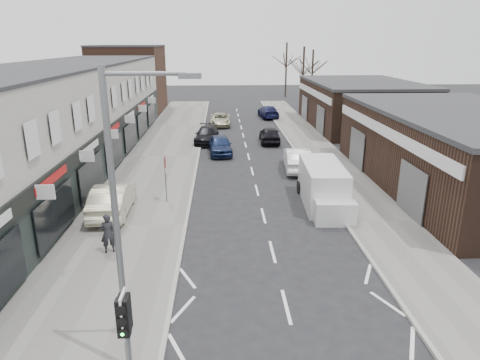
{
  "coord_description": "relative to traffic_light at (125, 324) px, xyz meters",
  "views": [
    {
      "loc": [
        -2.14,
        -10.41,
        8.58
      ],
      "look_at": [
        -1.3,
        8.02,
        2.6
      ],
      "focal_mm": 32.0,
      "sensor_mm": 36.0,
      "label": 1
    }
  ],
  "objects": [
    {
      "name": "tree_far_b",
      "position": [
        15.9,
        56.02,
        -2.41
      ],
      "size": [
        3.6,
        3.6,
        7.5
      ],
      "primitive_type": null,
      "color": "#382D26",
      "rests_on": "ground"
    },
    {
      "name": "white_van",
      "position": [
        7.8,
        13.43,
        -1.35
      ],
      "size": [
        2.29,
        5.88,
        2.25
      ],
      "rotation": [
        0.0,
        0.0,
        -0.05
      ],
      "color": "silver",
      "rests_on": "ground"
    },
    {
      "name": "warning_sign",
      "position": [
        -0.76,
        14.02,
        -0.21
      ],
      "size": [
        0.12,
        0.8,
        2.7
      ],
      "color": "slate",
      "rests_on": "pavement_left"
    },
    {
      "name": "parked_car_left_c",
      "position": [
        2.2,
        37.08,
        -1.77
      ],
      "size": [
        2.21,
        4.7,
        1.3
      ],
      "primitive_type": "imported",
      "rotation": [
        0.0,
        0.0,
        -0.01
      ],
      "color": "#B4B090",
      "rests_on": "ground"
    },
    {
      "name": "parked_car_right_b",
      "position": [
        6.6,
        28.77,
        -1.7
      ],
      "size": [
        1.82,
        4.27,
        1.44
      ],
      "primitive_type": "imported",
      "rotation": [
        0.0,
        0.0,
        3.11
      ],
      "color": "black",
      "rests_on": "ground"
    },
    {
      "name": "tree_far_a",
      "position": [
        13.4,
        50.02,
        -2.41
      ],
      "size": [
        3.6,
        3.6,
        8.0
      ],
      "primitive_type": null,
      "color": "#382D26",
      "rests_on": "ground"
    },
    {
      "name": "right_unit_near",
      "position": [
        16.9,
        16.02,
        -0.16
      ],
      "size": [
        10.0,
        18.0,
        4.5
      ],
      "primitive_type": "cube",
      "color": "#321F16",
      "rests_on": "ground"
    },
    {
      "name": "pedestrian",
      "position": [
        -2.51,
        8.07,
        -1.43
      ],
      "size": [
        0.74,
        0.61,
        1.73
      ],
      "primitive_type": "imported",
      "rotation": [
        0.0,
        0.0,
        3.51
      ],
      "color": "black",
      "rests_on": "pavement_left"
    },
    {
      "name": "sedan_on_pavement",
      "position": [
        -3.33,
        12.42,
        -1.5
      ],
      "size": [
        1.83,
        4.88,
        1.59
      ],
      "primitive_type": "imported",
      "rotation": [
        0.0,
        0.0,
        3.17
      ],
      "color": "#C0B899",
      "rests_on": "pavement_left"
    },
    {
      "name": "parked_car_left_a",
      "position": [
        2.2,
        24.94,
        -1.68
      ],
      "size": [
        1.99,
        4.43,
        1.48
      ],
      "primitive_type": "imported",
      "rotation": [
        0.0,
        0.0,
        0.06
      ],
      "color": "#162246",
      "rests_on": "ground"
    },
    {
      "name": "tree_far_c",
      "position": [
        12.9,
        62.02,
        -2.41
      ],
      "size": [
        3.6,
        3.6,
        8.5
      ],
      "primitive_type": null,
      "color": "#382D26",
      "rests_on": "ground"
    },
    {
      "name": "traffic_light",
      "position": [
        0.0,
        0.0,
        0.0
      ],
      "size": [
        0.28,
        0.6,
        3.1
      ],
      "color": "slate",
      "rests_on": "pavement_left"
    },
    {
      "name": "street_lamp",
      "position": [
        -0.13,
        1.22,
        2.2
      ],
      "size": [
        2.23,
        0.22,
        8.0
      ],
      "color": "slate",
      "rests_on": "pavement_left"
    },
    {
      "name": "pavement_left",
      "position": [
        -2.35,
        24.02,
        -2.35
      ],
      "size": [
        5.5,
        64.0,
        0.12
      ],
      "primitive_type": "cube",
      "color": "slate",
      "rests_on": "ground"
    },
    {
      "name": "right_unit_far",
      "position": [
        16.9,
        36.02,
        -0.16
      ],
      "size": [
        10.0,
        16.0,
        4.5
      ],
      "primitive_type": "cube",
      "color": "#321F16",
      "rests_on": "ground"
    },
    {
      "name": "ground",
      "position": [
        4.4,
        2.02,
        -2.41
      ],
      "size": [
        160.0,
        160.0,
        0.0
      ],
      "primitive_type": "plane",
      "color": "black",
      "rests_on": "ground"
    },
    {
      "name": "brick_block_far",
      "position": [
        -9.1,
        47.02,
        1.59
      ],
      "size": [
        8.0,
        10.0,
        8.0
      ],
      "primitive_type": "cube",
      "color": "#492C1F",
      "rests_on": "ground"
    },
    {
      "name": "parked_car_right_c",
      "position": [
        7.9,
        41.97,
        -1.71
      ],
      "size": [
        2.32,
        4.97,
        1.4
      ],
      "primitive_type": "imported",
      "rotation": [
        0.0,
        0.0,
        3.22
      ],
      "color": "#121439",
      "rests_on": "ground"
    },
    {
      "name": "parked_car_right_a",
      "position": [
        7.56,
        20.18,
        -1.63
      ],
      "size": [
        2.02,
        4.86,
        1.56
      ],
      "primitive_type": "imported",
      "rotation": [
        0.0,
        0.0,
        3.06
      ],
      "color": "white",
      "rests_on": "ground"
    },
    {
      "name": "pavement_right",
      "position": [
        10.15,
        24.02,
        -2.35
      ],
      "size": [
        3.5,
        64.0,
        0.12
      ],
      "primitive_type": "cube",
      "color": "slate",
      "rests_on": "ground"
    },
    {
      "name": "parked_car_left_b",
      "position": [
        1.0,
        29.04,
        -1.72
      ],
      "size": [
        2.23,
        4.88,
        1.39
      ],
      "primitive_type": "imported",
      "rotation": [
        0.0,
        0.0,
        -0.06
      ],
      "color": "black",
      "rests_on": "ground"
    },
    {
      "name": "shop_terrace_left",
      "position": [
        -9.1,
        21.52,
        1.14
      ],
      "size": [
        8.0,
        41.0,
        7.1
      ],
      "primitive_type": "cube",
      "color": "#BCB8AB",
      "rests_on": "ground"
    }
  ]
}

